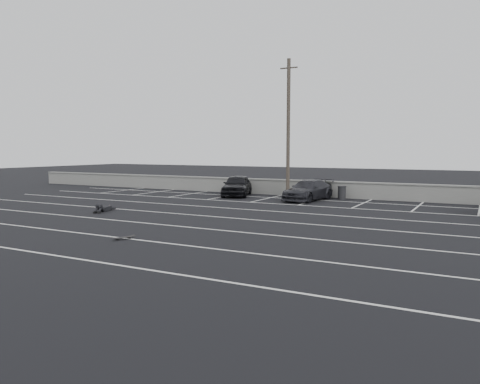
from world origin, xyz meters
The scene contains 9 objects.
ground centered at (0.00, 0.00, 0.00)m, with size 120.00×120.00×0.00m, color black.
seawall centered at (0.00, 14.00, 0.55)m, with size 50.00×0.45×1.06m.
stall_lines centered at (-0.08, 4.41, 0.00)m, with size 36.00×20.05×0.01m.
car_left centered at (-4.50, 12.00, 0.71)m, with size 1.67×4.16×1.42m, color black.
car_right centered at (0.64, 11.64, 0.62)m, with size 1.74×4.27×1.24m, color #232329.
utility_pole centered at (-1.34, 13.20, 4.52)m, with size 1.19×0.24×8.93m.
trash_bin centered at (2.31, 13.12, 0.42)m, with size 0.72×0.72×0.84m.
person centered at (-6.76, 2.18, 0.22)m, with size 1.55×2.32×0.43m, color black, non-canonical shape.
skateboard centered at (-0.74, -3.16, 0.06)m, with size 0.40×0.69×0.08m.
Camera 1 is at (10.38, -15.36, 3.13)m, focal length 35.00 mm.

